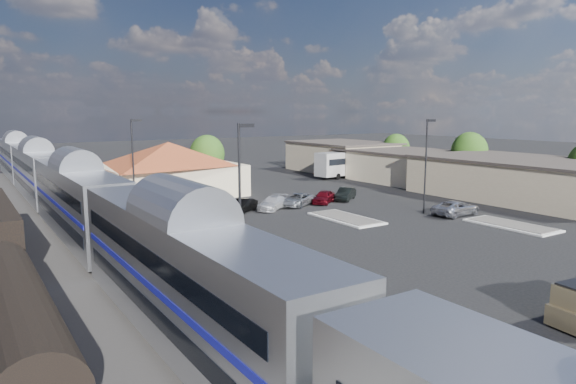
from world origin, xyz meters
TOP-DOWN VIEW (x-y plane):
  - ground at (0.00, 0.00)m, footprint 280.00×280.00m
  - railbed at (-21.00, 8.00)m, footprint 16.00×100.00m
  - platform at (-12.00, 6.00)m, footprint 5.50×92.00m
  - passenger_train at (-18.00, 6.61)m, footprint 3.00×104.00m
  - station_depot at (-4.56, 24.00)m, footprint 18.35×12.24m
  - buildings_east at (28.00, 14.28)m, footprint 14.40×51.40m
  - traffic_island_south at (4.00, 2.00)m, footprint 3.30×7.50m
  - traffic_island_north at (14.00, -8.00)m, footprint 3.30×7.50m
  - lamp_plat_s at (-10.90, -6.00)m, footprint 1.08×0.25m
  - lamp_plat_n at (-10.90, 16.00)m, footprint 1.08×0.25m
  - lamp_lot at (12.10, 0.00)m, footprint 1.08×0.25m
  - tree_east_b at (34.00, 12.00)m, footprint 4.94×4.94m
  - tree_east_c at (34.00, 26.00)m, footprint 4.41×4.41m
  - tree_depot at (3.00, 30.00)m, footprint 4.71×4.71m
  - suv at (13.78, -2.33)m, footprint 5.27×2.71m
  - coach_bus at (24.00, 25.62)m, footprint 12.15×4.05m
  - person_a at (-12.37, -15.33)m, footprint 0.46×0.63m
  - person_b at (-13.02, 4.27)m, footprint 0.91×1.00m
  - parked_car_a at (-5.54, 9.63)m, footprint 4.30×3.38m
  - parked_car_b at (-2.34, 9.93)m, footprint 4.06×3.38m
  - parked_car_c at (0.86, 9.63)m, footprint 4.75×4.12m
  - parked_car_d at (4.06, 9.93)m, footprint 5.16×4.20m
  - parked_car_e at (7.26, 9.63)m, footprint 4.24×3.70m
  - parked_car_f at (10.46, 9.93)m, footprint 4.21×3.61m

SIDE VIEW (x-z plane):
  - ground at x=0.00m, z-range 0.00..0.00m
  - railbed at x=-21.00m, z-range 0.00..0.12m
  - platform at x=-12.00m, z-range 0.00..0.18m
  - traffic_island_south at x=4.00m, z-range 0.00..0.21m
  - traffic_island_north at x=14.00m, z-range 0.00..0.21m
  - parked_car_d at x=4.06m, z-range 0.00..1.31m
  - parked_car_b at x=-2.34m, z-range 0.00..1.31m
  - parked_car_c at x=0.86m, z-range 0.00..1.31m
  - parked_car_f at x=10.46m, z-range 0.00..1.37m
  - parked_car_a at x=-5.54m, z-range 0.00..1.37m
  - parked_car_e at x=7.26m, z-range 0.00..1.38m
  - suv at x=13.78m, z-range 0.00..1.42m
  - person_a at x=-12.37m, z-range 0.18..1.78m
  - person_b at x=-13.02m, z-range 0.18..1.86m
  - coach_bus at x=24.00m, z-range 0.29..4.11m
  - buildings_east at x=28.00m, z-range -0.13..4.67m
  - passenger_train at x=-18.00m, z-range 0.09..5.64m
  - station_depot at x=-4.56m, z-range 0.03..6.23m
  - tree_east_c at x=34.00m, z-range 0.66..6.87m
  - tree_depot at x=3.00m, z-range 0.71..7.34m
  - tree_east_b at x=34.00m, z-range 0.74..7.70m
  - lamp_plat_s at x=-10.90m, z-range 0.84..9.84m
  - lamp_plat_n at x=-10.90m, z-range 0.84..9.84m
  - lamp_lot at x=12.10m, z-range 0.84..9.84m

